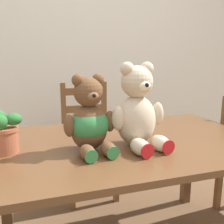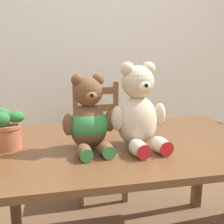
# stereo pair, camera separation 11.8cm
# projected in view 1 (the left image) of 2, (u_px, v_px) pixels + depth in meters

# --- Properties ---
(wall_back) EXTENTS (8.00, 0.04, 2.60)m
(wall_back) POSITION_uv_depth(u_px,v_px,m) (78.00, 42.00, 2.45)
(wall_back) COLOR silver
(wall_back) RESTS_ON ground_plane
(dining_table) EXTENTS (1.44, 0.90, 0.71)m
(dining_table) POSITION_uv_depth(u_px,v_px,m) (127.00, 156.00, 1.33)
(dining_table) COLOR brown
(dining_table) RESTS_ON ground_plane
(wooden_chair_behind) EXTENTS (0.40, 0.38, 0.94)m
(wooden_chair_behind) POSITION_uv_depth(u_px,v_px,m) (88.00, 142.00, 2.10)
(wooden_chair_behind) COLOR brown
(wooden_chair_behind) RESTS_ON ground_plane
(teddy_bear_left) EXTENTS (0.25, 0.27, 0.36)m
(teddy_bear_left) POSITION_uv_depth(u_px,v_px,m) (90.00, 121.00, 1.15)
(teddy_bear_left) COLOR brown
(teddy_bear_left) RESTS_ON dining_table
(teddy_bear_right) EXTENTS (0.29, 0.30, 0.41)m
(teddy_bear_right) POSITION_uv_depth(u_px,v_px,m) (138.00, 111.00, 1.21)
(teddy_bear_right) COLOR beige
(teddy_bear_right) RESTS_ON dining_table
(potted_plant) EXTENTS (0.15, 0.13, 0.19)m
(potted_plant) POSITION_uv_depth(u_px,v_px,m) (3.00, 132.00, 1.12)
(potted_plant) COLOR #B25B3D
(potted_plant) RESTS_ON dining_table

